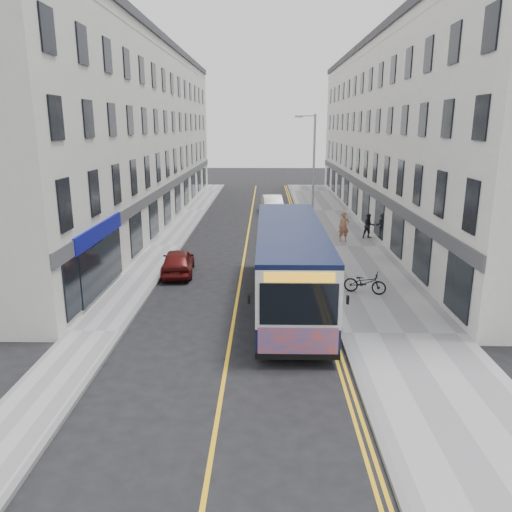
{
  "coord_description": "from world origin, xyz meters",
  "views": [
    {
      "loc": [
        1.23,
        -17.96,
        7.4
      ],
      "look_at": [
        0.8,
        3.92,
        1.6
      ],
      "focal_mm": 35.0,
      "sensor_mm": 36.0,
      "label": 1
    }
  ],
  "objects_px": {
    "city_bus": "(290,262)",
    "pedestrian_far": "(369,226)",
    "streetlamp": "(312,173)",
    "pedestrian_near": "(344,227)",
    "car_maroon": "(178,262)",
    "bicycle": "(365,283)",
    "car_white": "(272,204)"
  },
  "relations": [
    {
      "from": "streetlamp",
      "to": "car_white",
      "type": "height_order",
      "value": "streetlamp"
    },
    {
      "from": "pedestrian_near",
      "to": "streetlamp",
      "type": "bearing_deg",
      "value": 154.09
    },
    {
      "from": "city_bus",
      "to": "pedestrian_far",
      "type": "bearing_deg",
      "value": 64.92
    },
    {
      "from": "streetlamp",
      "to": "pedestrian_far",
      "type": "xyz_separation_m",
      "value": [
        3.83,
        0.29,
        -3.45
      ]
    },
    {
      "from": "city_bus",
      "to": "bicycle",
      "type": "xyz_separation_m",
      "value": [
        3.4,
        1.18,
        -1.24
      ]
    },
    {
      "from": "streetlamp",
      "to": "pedestrian_far",
      "type": "height_order",
      "value": "streetlamp"
    },
    {
      "from": "pedestrian_near",
      "to": "car_maroon",
      "type": "distance_m",
      "value": 11.71
    },
    {
      "from": "car_white",
      "to": "bicycle",
      "type": "bearing_deg",
      "value": -85.46
    },
    {
      "from": "pedestrian_near",
      "to": "pedestrian_far",
      "type": "distance_m",
      "value": 2.08
    },
    {
      "from": "car_white",
      "to": "pedestrian_near",
      "type": "bearing_deg",
      "value": -73.98
    },
    {
      "from": "pedestrian_far",
      "to": "car_maroon",
      "type": "height_order",
      "value": "pedestrian_far"
    },
    {
      "from": "streetlamp",
      "to": "city_bus",
      "type": "bearing_deg",
      "value": -99.13
    },
    {
      "from": "streetlamp",
      "to": "bicycle",
      "type": "bearing_deg",
      "value": -82.26
    },
    {
      "from": "streetlamp",
      "to": "car_white",
      "type": "bearing_deg",
      "value": 102.99
    },
    {
      "from": "pedestrian_near",
      "to": "car_white",
      "type": "bearing_deg",
      "value": 106.01
    },
    {
      "from": "city_bus",
      "to": "pedestrian_far",
      "type": "relative_size",
      "value": 7.17
    },
    {
      "from": "bicycle",
      "to": "car_maroon",
      "type": "height_order",
      "value": "car_maroon"
    },
    {
      "from": "bicycle",
      "to": "car_white",
      "type": "relative_size",
      "value": 0.41
    },
    {
      "from": "streetlamp",
      "to": "bicycle",
      "type": "relative_size",
      "value": 4.29
    },
    {
      "from": "bicycle",
      "to": "pedestrian_near",
      "type": "height_order",
      "value": "pedestrian_near"
    },
    {
      "from": "bicycle",
      "to": "car_white",
      "type": "distance_m",
      "value": 21.45
    },
    {
      "from": "streetlamp",
      "to": "car_maroon",
      "type": "xyz_separation_m",
      "value": [
        -7.38,
        -7.7,
        -3.73
      ]
    },
    {
      "from": "pedestrian_near",
      "to": "pedestrian_far",
      "type": "height_order",
      "value": "pedestrian_near"
    },
    {
      "from": "bicycle",
      "to": "pedestrian_near",
      "type": "bearing_deg",
      "value": 16.76
    },
    {
      "from": "car_maroon",
      "to": "pedestrian_near",
      "type": "bearing_deg",
      "value": -148.8
    },
    {
      "from": "bicycle",
      "to": "pedestrian_far",
      "type": "bearing_deg",
      "value": 8.0
    },
    {
      "from": "pedestrian_near",
      "to": "pedestrian_far",
      "type": "bearing_deg",
      "value": 24.33
    },
    {
      "from": "pedestrian_near",
      "to": "car_white",
      "type": "height_order",
      "value": "pedestrian_near"
    },
    {
      "from": "streetlamp",
      "to": "car_white",
      "type": "relative_size",
      "value": 1.74
    },
    {
      "from": "streetlamp",
      "to": "bicycle",
      "type": "distance_m",
      "value": 11.57
    },
    {
      "from": "streetlamp",
      "to": "pedestrian_near",
      "type": "bearing_deg",
      "value": -20.12
    },
    {
      "from": "car_white",
      "to": "streetlamp",
      "type": "bearing_deg",
      "value": -82.78
    }
  ]
}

